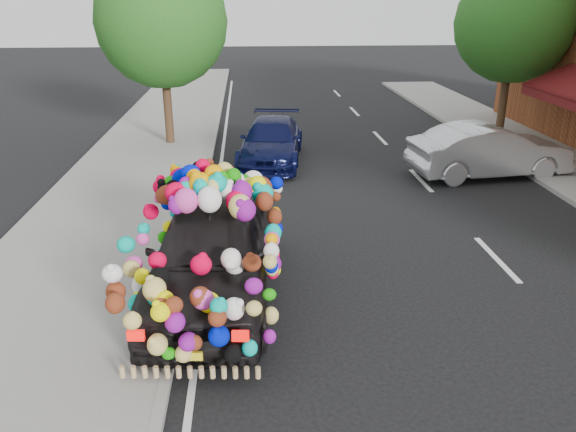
# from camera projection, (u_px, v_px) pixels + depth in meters

# --- Properties ---
(ground) EXTENTS (100.00, 100.00, 0.00)m
(ground) POSITION_uv_depth(u_px,v_px,m) (313.00, 265.00, 10.68)
(ground) COLOR black
(ground) RESTS_ON ground
(sidewalk) EXTENTS (4.00, 60.00, 0.12)m
(sidewalk) POSITION_uv_depth(u_px,v_px,m) (82.00, 270.00, 10.36)
(sidewalk) COLOR gray
(sidewalk) RESTS_ON ground
(kerb) EXTENTS (0.15, 60.00, 0.13)m
(kerb) POSITION_uv_depth(u_px,v_px,m) (188.00, 266.00, 10.50)
(kerb) COLOR gray
(kerb) RESTS_ON ground
(lane_markings) EXTENTS (6.00, 50.00, 0.01)m
(lane_markings) POSITION_uv_depth(u_px,v_px,m) (496.00, 259.00, 10.93)
(lane_markings) COLOR silver
(lane_markings) RESTS_ON ground
(tree_near_sidewalk) EXTENTS (4.20, 4.20, 6.13)m
(tree_near_sidewalk) POSITION_uv_depth(u_px,v_px,m) (161.00, 21.00, 17.76)
(tree_near_sidewalk) COLOR #332114
(tree_near_sidewalk) RESTS_ON ground
(tree_far_b) EXTENTS (4.00, 4.00, 5.90)m
(tree_far_b) POSITION_uv_depth(u_px,v_px,m) (514.00, 24.00, 19.10)
(tree_far_b) COLOR #332114
(tree_far_b) RESTS_ON ground
(plush_art_car) EXTENTS (2.72, 5.22, 2.30)m
(plush_art_car) POSITION_uv_depth(u_px,v_px,m) (212.00, 231.00, 9.21)
(plush_art_car) COLOR black
(plush_art_car) RESTS_ON ground
(navy_sedan) EXTENTS (2.38, 4.60, 1.28)m
(navy_sedan) POSITION_uv_depth(u_px,v_px,m) (271.00, 141.00, 17.14)
(navy_sedan) COLOR black
(navy_sedan) RESTS_ON ground
(silver_hatchback) EXTENTS (4.62, 2.07, 1.47)m
(silver_hatchback) POSITION_uv_depth(u_px,v_px,m) (490.00, 151.00, 15.69)
(silver_hatchback) COLOR silver
(silver_hatchback) RESTS_ON ground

